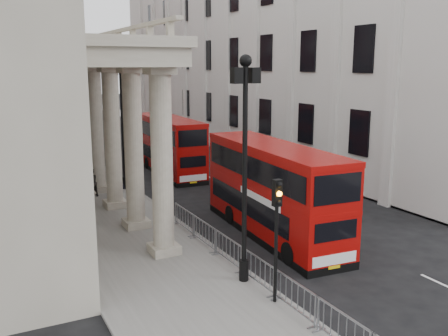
{
  "coord_description": "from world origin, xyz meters",
  "views": [
    {
      "loc": [
        -9.23,
        -11.31,
        8.08
      ],
      "look_at": [
        2.33,
        11.41,
        2.8
      ],
      "focal_mm": 40.0,
      "sensor_mm": 36.0,
      "label": 1
    }
  ],
  "objects_px": {
    "lamp_post_north": "(74,100)",
    "pedestrian_c": "(118,185)",
    "bus_near": "(273,189)",
    "monument_column": "(50,23)",
    "pedestrian_a": "(82,190)",
    "bus_far": "(169,144)",
    "lamp_post_south": "(245,155)",
    "lamp_post_mid": "(122,116)",
    "pedestrian_b": "(91,183)",
    "traffic_light": "(277,218)"
  },
  "relations": [
    {
      "from": "bus_near",
      "to": "monument_column",
      "type": "bearing_deg",
      "value": 92.1
    },
    {
      "from": "monument_column",
      "to": "bus_near",
      "type": "xyz_separation_m",
      "value": [
        -2.71,
        -83.84,
        -13.67
      ]
    },
    {
      "from": "monument_column",
      "to": "pedestrian_c",
      "type": "distance_m",
      "value": 76.02
    },
    {
      "from": "lamp_post_south",
      "to": "lamp_post_north",
      "type": "distance_m",
      "value": 32.0
    },
    {
      "from": "monument_column",
      "to": "bus_far",
      "type": "height_order",
      "value": "monument_column"
    },
    {
      "from": "monument_column",
      "to": "lamp_post_mid",
      "type": "xyz_separation_m",
      "value": [
        -6.6,
        -72.0,
        -11.07
      ]
    },
    {
      "from": "monument_column",
      "to": "traffic_light",
      "type": "bearing_deg",
      "value": -94.13
    },
    {
      "from": "lamp_post_north",
      "to": "bus_far",
      "type": "height_order",
      "value": "lamp_post_north"
    },
    {
      "from": "lamp_post_mid",
      "to": "bus_far",
      "type": "relative_size",
      "value": 0.85
    },
    {
      "from": "lamp_post_mid",
      "to": "pedestrian_a",
      "type": "height_order",
      "value": "lamp_post_mid"
    },
    {
      "from": "monument_column",
      "to": "pedestrian_b",
      "type": "distance_m",
      "value": 75.24
    },
    {
      "from": "lamp_post_north",
      "to": "bus_near",
      "type": "height_order",
      "value": "lamp_post_north"
    },
    {
      "from": "lamp_post_north",
      "to": "pedestrian_c",
      "type": "bearing_deg",
      "value": -93.22
    },
    {
      "from": "lamp_post_mid",
      "to": "bus_near",
      "type": "distance_m",
      "value": 12.74
    },
    {
      "from": "pedestrian_a",
      "to": "pedestrian_b",
      "type": "bearing_deg",
      "value": 31.17
    },
    {
      "from": "pedestrian_c",
      "to": "bus_far",
      "type": "bearing_deg",
      "value": 39.77
    },
    {
      "from": "bus_near",
      "to": "pedestrian_b",
      "type": "xyz_separation_m",
      "value": [
        -6.31,
        10.67,
        -1.3
      ]
    },
    {
      "from": "bus_near",
      "to": "bus_far",
      "type": "xyz_separation_m",
      "value": [
        0.67,
        15.54,
        -0.1
      ]
    },
    {
      "from": "lamp_post_north",
      "to": "pedestrian_c",
      "type": "height_order",
      "value": "lamp_post_north"
    },
    {
      "from": "lamp_post_south",
      "to": "traffic_light",
      "type": "xyz_separation_m",
      "value": [
        0.1,
        -2.02,
        -1.8
      ]
    },
    {
      "from": "monument_column",
      "to": "traffic_light",
      "type": "xyz_separation_m",
      "value": [
        -6.5,
        -90.02,
        -12.88
      ]
    },
    {
      "from": "bus_far",
      "to": "pedestrian_a",
      "type": "height_order",
      "value": "bus_far"
    },
    {
      "from": "lamp_post_north",
      "to": "traffic_light",
      "type": "distance_m",
      "value": 34.07
    },
    {
      "from": "lamp_post_north",
      "to": "traffic_light",
      "type": "height_order",
      "value": "lamp_post_north"
    },
    {
      "from": "monument_column",
      "to": "lamp_post_mid",
      "type": "distance_m",
      "value": 73.14
    },
    {
      "from": "monument_column",
      "to": "pedestrian_b",
      "type": "height_order",
      "value": "monument_column"
    },
    {
      "from": "lamp_post_south",
      "to": "lamp_post_mid",
      "type": "bearing_deg",
      "value": 90.0
    },
    {
      "from": "pedestrian_c",
      "to": "bus_near",
      "type": "bearing_deg",
      "value": -69.58
    },
    {
      "from": "pedestrian_a",
      "to": "pedestrian_c",
      "type": "bearing_deg",
      "value": -18.51
    },
    {
      "from": "lamp_post_south",
      "to": "lamp_post_mid",
      "type": "xyz_separation_m",
      "value": [
        0.0,
        16.0,
        0.0
      ]
    },
    {
      "from": "lamp_post_mid",
      "to": "pedestrian_b",
      "type": "distance_m",
      "value": 4.74
    },
    {
      "from": "bus_far",
      "to": "pedestrian_c",
      "type": "bearing_deg",
      "value": -131.8
    },
    {
      "from": "lamp_post_south",
      "to": "lamp_post_north",
      "type": "height_order",
      "value": "same"
    },
    {
      "from": "lamp_post_north",
      "to": "pedestrian_b",
      "type": "distance_m",
      "value": 17.78
    },
    {
      "from": "lamp_post_south",
      "to": "pedestrian_a",
      "type": "height_order",
      "value": "lamp_post_south"
    },
    {
      "from": "bus_near",
      "to": "pedestrian_a",
      "type": "distance_m",
      "value": 11.89
    },
    {
      "from": "lamp_post_north",
      "to": "traffic_light",
      "type": "bearing_deg",
      "value": -89.83
    },
    {
      "from": "bus_near",
      "to": "pedestrian_c",
      "type": "relative_size",
      "value": 6.48
    },
    {
      "from": "pedestrian_c",
      "to": "pedestrian_a",
      "type": "bearing_deg",
      "value": -179.03
    },
    {
      "from": "monument_column",
      "to": "bus_far",
      "type": "distance_m",
      "value": 69.71
    },
    {
      "from": "lamp_post_south",
      "to": "lamp_post_north",
      "type": "bearing_deg",
      "value": 90.0
    },
    {
      "from": "pedestrian_a",
      "to": "pedestrian_b",
      "type": "xyz_separation_m",
      "value": [
        0.79,
        1.22,
        0.07
      ]
    },
    {
      "from": "monument_column",
      "to": "pedestrian_a",
      "type": "distance_m",
      "value": 76.54
    },
    {
      "from": "pedestrian_b",
      "to": "pedestrian_c",
      "type": "bearing_deg",
      "value": 117.64
    },
    {
      "from": "lamp_post_north",
      "to": "pedestrian_c",
      "type": "relative_size",
      "value": 5.19
    },
    {
      "from": "pedestrian_a",
      "to": "monument_column",
      "type": "bearing_deg",
      "value": 56.62
    },
    {
      "from": "pedestrian_a",
      "to": "pedestrian_c",
      "type": "distance_m",
      "value": 2.21
    },
    {
      "from": "pedestrian_c",
      "to": "traffic_light",
      "type": "bearing_deg",
      "value": -92.36
    },
    {
      "from": "lamp_post_mid",
      "to": "lamp_post_north",
      "type": "xyz_separation_m",
      "value": [
        0.0,
        16.0,
        0.0
      ]
    },
    {
      "from": "pedestrian_c",
      "to": "lamp_post_mid",
      "type": "bearing_deg",
      "value": 57.89
    }
  ]
}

